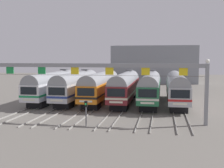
{
  "coord_description": "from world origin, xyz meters",
  "views": [
    {
      "loc": [
        7.72,
        -44.14,
        7.11
      ],
      "look_at": [
        -0.36,
        1.24,
        2.82
      ],
      "focal_mm": 45.57,
      "sensor_mm": 36.0,
      "label": 1
    }
  ],
  "objects_px": {
    "commuter_train_orange": "(101,85)",
    "commuter_train_green": "(151,86)",
    "catenary_gantry": "(92,74)",
    "commuter_train_stainless": "(177,87)",
    "commuter_train_white": "(54,85)",
    "commuter_train_silver": "(77,85)",
    "yard_signal_mast": "(86,108)",
    "commuter_train_maroon": "(125,86)"
  },
  "relations": [
    {
      "from": "commuter_train_white",
      "to": "commuter_train_stainless",
      "type": "height_order",
      "value": "commuter_train_white"
    },
    {
      "from": "commuter_train_maroon",
      "to": "catenary_gantry",
      "type": "relative_size",
      "value": 0.72
    },
    {
      "from": "commuter_train_stainless",
      "to": "catenary_gantry",
      "type": "xyz_separation_m",
      "value": [
        -9.88,
        -13.49,
        2.65
      ]
    },
    {
      "from": "commuter_train_green",
      "to": "catenary_gantry",
      "type": "relative_size",
      "value": 0.72
    },
    {
      "from": "commuter_train_maroon",
      "to": "catenary_gantry",
      "type": "bearing_deg",
      "value": -98.33
    },
    {
      "from": "commuter_train_maroon",
      "to": "yard_signal_mast",
      "type": "distance_m",
      "value": 16.28
    },
    {
      "from": "commuter_train_maroon",
      "to": "yard_signal_mast",
      "type": "height_order",
      "value": "commuter_train_maroon"
    },
    {
      "from": "commuter_train_stainless",
      "to": "yard_signal_mast",
      "type": "height_order",
      "value": "commuter_train_stainless"
    },
    {
      "from": "commuter_train_white",
      "to": "yard_signal_mast",
      "type": "bearing_deg",
      "value": -58.52
    },
    {
      "from": "commuter_train_white",
      "to": "commuter_train_green",
      "type": "bearing_deg",
      "value": 0.0
    },
    {
      "from": "catenary_gantry",
      "to": "commuter_train_green",
      "type": "bearing_deg",
      "value": 66.29
    },
    {
      "from": "commuter_train_green",
      "to": "commuter_train_stainless",
      "type": "bearing_deg",
      "value": -0.06
    },
    {
      "from": "commuter_train_silver",
      "to": "commuter_train_green",
      "type": "bearing_deg",
      "value": 0.0
    },
    {
      "from": "commuter_train_white",
      "to": "commuter_train_silver",
      "type": "xyz_separation_m",
      "value": [
        3.95,
        0.0,
        0.0
      ]
    },
    {
      "from": "commuter_train_orange",
      "to": "commuter_train_maroon",
      "type": "bearing_deg",
      "value": 0.06
    },
    {
      "from": "commuter_train_maroon",
      "to": "commuter_train_white",
      "type": "bearing_deg",
      "value": 180.0
    },
    {
      "from": "commuter_train_maroon",
      "to": "catenary_gantry",
      "type": "height_order",
      "value": "catenary_gantry"
    },
    {
      "from": "commuter_train_silver",
      "to": "commuter_train_green",
      "type": "relative_size",
      "value": 1.0
    },
    {
      "from": "commuter_train_silver",
      "to": "commuter_train_stainless",
      "type": "distance_m",
      "value": 15.81
    },
    {
      "from": "commuter_train_orange",
      "to": "commuter_train_stainless",
      "type": "height_order",
      "value": "same"
    },
    {
      "from": "commuter_train_maroon",
      "to": "yard_signal_mast",
      "type": "bearing_deg",
      "value": -96.98
    },
    {
      "from": "commuter_train_green",
      "to": "yard_signal_mast",
      "type": "xyz_separation_m",
      "value": [
        -5.93,
        -16.14,
        -0.8
      ]
    },
    {
      "from": "commuter_train_silver",
      "to": "commuter_train_orange",
      "type": "distance_m",
      "value": 3.95
    },
    {
      "from": "commuter_train_silver",
      "to": "catenary_gantry",
      "type": "bearing_deg",
      "value": -66.29
    },
    {
      "from": "commuter_train_white",
      "to": "yard_signal_mast",
      "type": "distance_m",
      "value": 18.94
    },
    {
      "from": "commuter_train_maroon",
      "to": "catenary_gantry",
      "type": "distance_m",
      "value": 13.9
    },
    {
      "from": "commuter_train_green",
      "to": "commuter_train_stainless",
      "type": "xyz_separation_m",
      "value": [
        3.95,
        -0.0,
        -0.0
      ]
    },
    {
      "from": "commuter_train_silver",
      "to": "catenary_gantry",
      "type": "distance_m",
      "value": 14.98
    },
    {
      "from": "commuter_train_stainless",
      "to": "yard_signal_mast",
      "type": "xyz_separation_m",
      "value": [
        -9.88,
        -16.14,
        -0.79
      ]
    },
    {
      "from": "commuter_train_white",
      "to": "commuter_train_maroon",
      "type": "relative_size",
      "value": 1.0
    },
    {
      "from": "commuter_train_green",
      "to": "commuter_train_silver",
      "type": "bearing_deg",
      "value": 180.0
    },
    {
      "from": "commuter_train_silver",
      "to": "commuter_train_maroon",
      "type": "xyz_separation_m",
      "value": [
        7.91,
        0.0,
        0.0
      ]
    },
    {
      "from": "catenary_gantry",
      "to": "yard_signal_mast",
      "type": "height_order",
      "value": "catenary_gantry"
    },
    {
      "from": "commuter_train_white",
      "to": "commuter_train_stainless",
      "type": "distance_m",
      "value": 19.77
    },
    {
      "from": "commuter_train_orange",
      "to": "commuter_train_green",
      "type": "distance_m",
      "value": 7.91
    },
    {
      "from": "commuter_train_silver",
      "to": "commuter_train_maroon",
      "type": "relative_size",
      "value": 1.0
    },
    {
      "from": "commuter_train_white",
      "to": "commuter_train_silver",
      "type": "bearing_deg",
      "value": 0.0
    },
    {
      "from": "commuter_train_stainless",
      "to": "yard_signal_mast",
      "type": "distance_m",
      "value": 18.94
    },
    {
      "from": "catenary_gantry",
      "to": "commuter_train_stainless",
      "type": "bearing_deg",
      "value": 53.78
    },
    {
      "from": "commuter_train_white",
      "to": "commuter_train_stainless",
      "type": "relative_size",
      "value": 1.0
    },
    {
      "from": "commuter_train_maroon",
      "to": "commuter_train_stainless",
      "type": "height_order",
      "value": "commuter_train_maroon"
    },
    {
      "from": "commuter_train_maroon",
      "to": "commuter_train_orange",
      "type": "bearing_deg",
      "value": -179.94
    }
  ]
}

